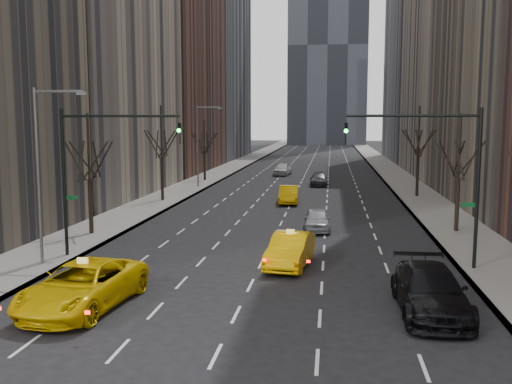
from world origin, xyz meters
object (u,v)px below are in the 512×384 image
(taxi_sedan, at_px, (290,250))
(parked_suv_black, at_px, (430,291))
(taxi_suv, at_px, (83,286))
(silver_sedan_ahead, at_px, (317,220))

(taxi_sedan, distance_m, parked_suv_black, 8.82)
(taxi_suv, xyz_separation_m, parked_suv_black, (13.73, 1.23, -0.02))
(parked_suv_black, bearing_deg, taxi_sedan, 131.46)
(silver_sedan_ahead, relative_size, parked_suv_black, 0.70)
(silver_sedan_ahead, bearing_deg, taxi_sedan, -98.95)
(taxi_suv, bearing_deg, silver_sedan_ahead, 69.69)
(taxi_sedan, distance_m, silver_sedan_ahead, 10.08)
(taxi_suv, height_order, parked_suv_black, taxi_suv)
(parked_suv_black, bearing_deg, taxi_suv, -175.80)
(taxi_suv, distance_m, taxi_sedan, 10.98)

